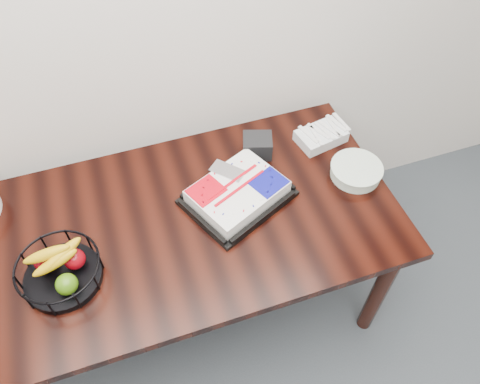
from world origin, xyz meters
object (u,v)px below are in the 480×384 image
object	(u,v)px
napkin_box	(257,146)
plate_stack	(356,171)
cake_tray	(238,193)
fruit_basket	(59,270)
table	(173,236)

from	to	relation	value
napkin_box	plate_stack	bearing A→B (deg)	-36.59
cake_tray	fruit_basket	world-z (taller)	fruit_basket
cake_tray	napkin_box	size ratio (longest dim) A/B	3.97
cake_tray	fruit_basket	xyz separation A→B (m)	(-0.70, -0.14, 0.03)
fruit_basket	napkin_box	size ratio (longest dim) A/B	2.36
cake_tray	fruit_basket	distance (m)	0.72
napkin_box	cake_tray	bearing A→B (deg)	-127.23
fruit_basket	cake_tray	bearing A→B (deg)	11.57
plate_stack	napkin_box	bearing A→B (deg)	143.41
fruit_basket	napkin_box	distance (m)	0.94
cake_tray	plate_stack	size ratio (longest dim) A/B	2.26
table	plate_stack	bearing A→B (deg)	-0.55
plate_stack	napkin_box	distance (m)	0.43
table	plate_stack	world-z (taller)	plate_stack
table	plate_stack	xyz separation A→B (m)	(0.80, -0.01, 0.11)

